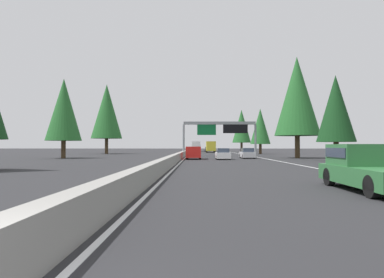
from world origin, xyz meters
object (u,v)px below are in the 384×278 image
(conifer_right_far, at_px, (260,126))
(sedan_mid_right, at_px, (247,154))
(minivan_distant_b, at_px, (194,152))
(conifer_right_near, at_px, (336,109))
(conifer_left_mid, at_px, (107,111))
(conifer_right_mid, at_px, (297,96))
(conifer_right_distant, at_px, (242,126))
(bus_near_center, at_px, (196,146))
(pickup_distant_a, at_px, (365,167))
(sedan_mid_left, at_px, (208,149))
(sign_gantry_overhead, at_px, (221,129))
(sedan_mid_center, at_px, (223,154))
(box_truck_far_center, at_px, (211,146))
(conifer_left_near, at_px, (64,110))

(conifer_right_far, bearing_deg, sedan_mid_right, 165.40)
(minivan_distant_b, bearing_deg, sedan_mid_right, -67.25)
(conifer_right_near, relative_size, conifer_left_mid, 0.65)
(conifer_right_mid, xyz_separation_m, conifer_right_distant, (50.55, 1.54, -1.46))
(bus_near_center, bearing_deg, sedan_mid_right, -172.58)
(minivan_distant_b, relative_size, conifer_right_mid, 0.33)
(conifer_right_mid, bearing_deg, conifer_right_far, 2.04)
(conifer_right_near, bearing_deg, minivan_distant_b, 73.88)
(pickup_distant_a, xyz_separation_m, sedan_mid_left, (95.27, 3.53, -0.23))
(conifer_right_far, height_order, conifer_left_mid, conifer_left_mid)
(conifer_left_mid, bearing_deg, conifer_right_distant, -53.71)
(conifer_right_mid, height_order, conifer_left_mid, conifer_left_mid)
(conifer_right_far, bearing_deg, conifer_right_mid, -177.96)
(sign_gantry_overhead, relative_size, sedan_mid_right, 2.88)
(sign_gantry_overhead, height_order, minivan_distant_b, sign_gantry_overhead)
(sedan_mid_left, bearing_deg, conifer_left_mid, 144.81)
(sedan_mid_right, bearing_deg, bus_near_center, 7.42)
(sedan_mid_right, xyz_separation_m, sedan_mid_left, (60.67, 3.88, 0.00))
(sedan_mid_right, relative_size, conifer_right_distant, 0.35)
(bus_near_center, bearing_deg, pickup_distant_a, -175.56)
(sedan_mid_right, relative_size, conifer_right_near, 0.43)
(sedan_mid_right, distance_m, conifer_right_distant, 52.45)
(sedan_mid_left, distance_m, conifer_left_mid, 42.19)
(sedan_mid_left, xyz_separation_m, minivan_distant_b, (-63.90, 3.80, 0.27))
(conifer_right_far, bearing_deg, sedan_mid_center, 160.42)
(box_truck_far_center, relative_size, sedan_mid_left, 1.93)
(conifer_left_near, bearing_deg, sedan_mid_right, -89.55)
(pickup_distant_a, height_order, conifer_right_near, conifer_right_near)
(conifer_right_mid, bearing_deg, conifer_left_mid, 53.65)
(box_truck_far_center, bearing_deg, minivan_distant_b, 174.84)
(sedan_mid_right, relative_size, sedan_mid_left, 1.00)
(sedan_mid_center, distance_m, sedan_mid_right, 5.48)
(conifer_left_mid, bearing_deg, pickup_distant_a, -156.08)
(sign_gantry_overhead, distance_m, conifer_right_mid, 14.13)
(sedan_mid_center, relative_size, sedan_mid_left, 1.00)
(sedan_mid_left, bearing_deg, box_truck_far_center, -179.23)
(sedan_mid_left, relative_size, conifer_left_mid, 0.28)
(bus_near_center, height_order, conifer_left_mid, conifer_left_mid)
(minivan_distant_b, xyz_separation_m, conifer_right_mid, (4.32, -15.18, 8.13))
(pickup_distant_a, relative_size, conifer_right_far, 0.56)
(sedan_mid_left, distance_m, conifer_left_near, 65.26)
(box_truck_far_center, height_order, conifer_left_near, conifer_left_near)
(sign_gantry_overhead, relative_size, minivan_distant_b, 2.54)
(conifer_right_near, relative_size, conifer_right_distant, 0.82)
(sign_gantry_overhead, height_order, conifer_left_mid, conifer_left_mid)
(pickup_distant_a, bearing_deg, conifer_right_far, -6.63)
(bus_near_center, relative_size, conifer_right_far, 1.16)
(sedan_mid_left, bearing_deg, sign_gantry_overhead, -179.23)
(sedan_mid_left, distance_m, conifer_right_far, 37.16)
(sign_gantry_overhead, distance_m, conifer_right_near, 21.50)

